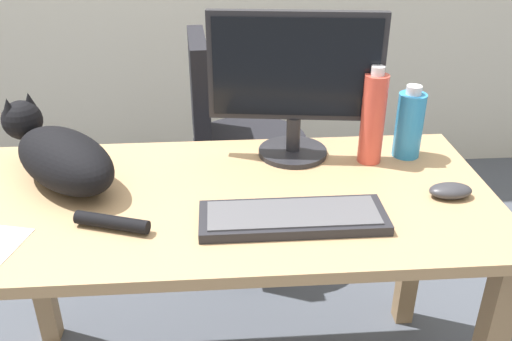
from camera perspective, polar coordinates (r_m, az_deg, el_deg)
name	(u,v)px	position (r m, az deg, el deg)	size (l,w,h in m)	color
desk	(229,230)	(1.48, -2.76, -6.13)	(1.37, 0.67, 0.71)	tan
office_chair	(237,167)	(2.22, -1.92, 0.38)	(0.48, 0.48, 0.93)	black
monitor	(295,80)	(1.55, 4.04, 9.22)	(0.48, 0.20, 0.42)	#232328
keyboard	(293,217)	(1.31, 3.81, -4.82)	(0.44, 0.15, 0.03)	#232328
cat	(60,155)	(1.53, -19.50, 1.48)	(0.44, 0.47, 0.20)	black
computer_mouse	(450,191)	(1.49, 19.35, -1.96)	(0.11, 0.06, 0.04)	#333338
water_bottle	(373,118)	(1.57, 11.92, 5.28)	(0.07, 0.07, 0.28)	#D84C3D
spray_bottle	(409,124)	(1.64, 15.47, 4.62)	(0.08, 0.08, 0.21)	#2D8CD1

